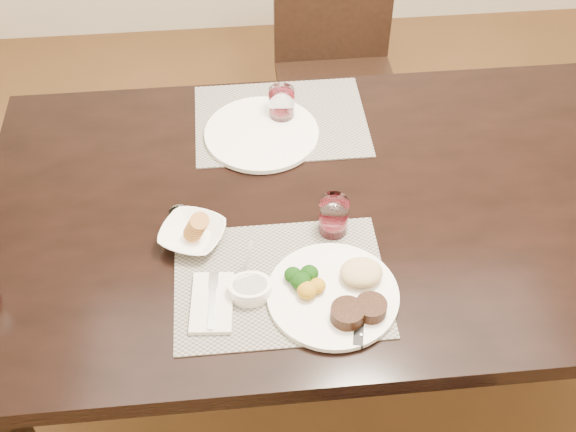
{
  "coord_description": "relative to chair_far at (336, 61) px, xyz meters",
  "views": [
    {
      "loc": [
        -0.38,
        -1.2,
        1.99
      ],
      "look_at": [
        -0.27,
        -0.1,
        0.82
      ],
      "focal_mm": 45.0,
      "sensor_mm": 36.0,
      "label": 1
    }
  ],
  "objects": [
    {
      "name": "dinner_plate",
      "position": [
        -0.18,
        -1.22,
        0.27
      ],
      "size": [
        0.28,
        0.28,
        0.05
      ],
      "rotation": [
        0.0,
        0.0,
        -0.1
      ],
      "color": "white",
      "rests_on": "placemat_near"
    },
    {
      "name": "sauce_ramekin",
      "position": [
        -0.37,
        -1.2,
        0.27
      ],
      "size": [
        0.09,
        0.14,
        0.07
      ],
      "rotation": [
        0.0,
        0.0,
        -0.37
      ],
      "color": "white",
      "rests_on": "placemat_near"
    },
    {
      "name": "dining_table",
      "position": [
        0.0,
        -0.93,
        0.16
      ],
      "size": [
        2.0,
        1.0,
        0.75
      ],
      "color": "black",
      "rests_on": "ground"
    },
    {
      "name": "cracker_bowl",
      "position": [
        -0.49,
        -1.03,
        0.27
      ],
      "size": [
        0.19,
        0.19,
        0.06
      ],
      "rotation": [
        0.0,
        0.0,
        -0.43
      ],
      "color": "white",
      "rests_on": "placemat_near"
    },
    {
      "name": "far_plate",
      "position": [
        -0.31,
        -0.68,
        0.26
      ],
      "size": [
        0.3,
        0.3,
        0.01
      ],
      "primitive_type": "cylinder",
      "color": "white",
      "rests_on": "placemat_far"
    },
    {
      "name": "salt_cellar",
      "position": [
        -0.52,
        -0.95,
        0.26
      ],
      "size": [
        0.05,
        0.05,
        0.02
      ],
      "rotation": [
        0.0,
        0.0,
        0.2
      ],
      "color": "white",
      "rests_on": "dining_table"
    },
    {
      "name": "wine_glass_near",
      "position": [
        -0.17,
        -1.03,
        0.29
      ],
      "size": [
        0.07,
        0.07,
        0.09
      ],
      "rotation": [
        0.0,
        0.0,
        0.37
      ],
      "color": "white",
      "rests_on": "placemat_near"
    },
    {
      "name": "steak_knife",
      "position": [
        -0.15,
        -1.27,
        0.26
      ],
      "size": [
        0.05,
        0.24,
        0.01
      ],
      "rotation": [
        0.0,
        0.0,
        -0.21
      ],
      "color": "silver",
      "rests_on": "placemat_near"
    },
    {
      "name": "chair_far",
      "position": [
        0.0,
        0.0,
        0.0
      ],
      "size": [
        0.42,
        0.42,
        0.9
      ],
      "color": "black",
      "rests_on": "ground"
    },
    {
      "name": "napkin_fork",
      "position": [
        -0.45,
        -1.21,
        0.26
      ],
      "size": [
        0.1,
        0.16,
        0.02
      ],
      "rotation": [
        0.0,
        0.0,
        -0.08
      ],
      "color": "white",
      "rests_on": "placemat_near"
    },
    {
      "name": "placemat_near",
      "position": [
        -0.3,
        -1.17,
        0.25
      ],
      "size": [
        0.46,
        0.34,
        0.0
      ],
      "primitive_type": "cube",
      "color": "gray",
      "rests_on": "dining_table"
    },
    {
      "name": "placemat_far",
      "position": [
        -0.25,
        -0.62,
        0.25
      ],
      "size": [
        0.46,
        0.34,
        0.0
      ],
      "primitive_type": "cube",
      "color": "gray",
      "rests_on": "dining_table"
    },
    {
      "name": "wine_glass_far",
      "position": [
        -0.25,
        -0.61,
        0.29
      ],
      "size": [
        0.07,
        0.07,
        0.09
      ],
      "rotation": [
        0.0,
        0.0,
        0.15
      ],
      "color": "white",
      "rests_on": "placemat_far"
    },
    {
      "name": "ground_plane",
      "position": [
        0.0,
        -0.93,
        -0.5
      ],
      "size": [
        4.5,
        4.5,
        0.0
      ],
      "primitive_type": "plane",
      "color": "#493117",
      "rests_on": "ground"
    }
  ]
}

